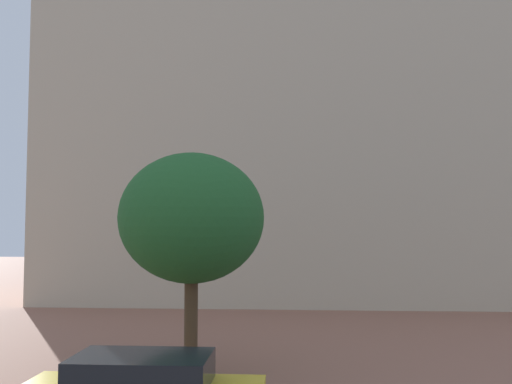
% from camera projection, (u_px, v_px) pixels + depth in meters
% --- Properties ---
extents(landmark_building, '(28.03, 12.01, 38.58)m').
position_uv_depth(landmark_building, '(301.00, 110.00, 32.45)').
color(landmark_building, beige).
rests_on(landmark_building, ground_plane).
extents(tree_curb_far, '(3.85, 3.85, 5.85)m').
position_uv_depth(tree_curb_far, '(192.00, 218.00, 14.80)').
color(tree_curb_far, '#4C3823').
rests_on(tree_curb_far, ground_plane).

